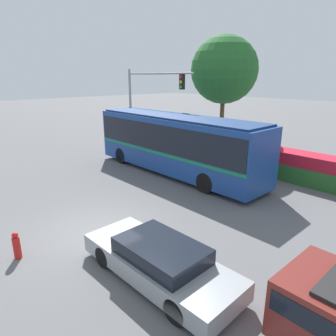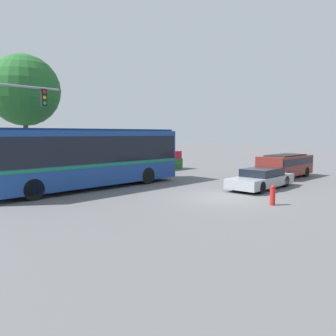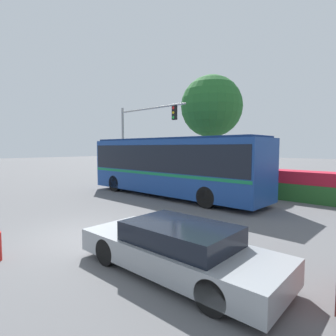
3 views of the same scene
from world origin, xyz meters
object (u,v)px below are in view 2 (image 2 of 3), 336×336
(suv_left_lane, at_px, (285,164))
(street_tree_left, at_px, (24,91))
(sedan_foreground, at_px, (261,179))
(city_bus, at_px, (90,155))
(fire_hydrant, at_px, (273,196))

(suv_left_lane, xyz_separation_m, street_tree_left, (-12.99, 11.29, 4.79))
(sedan_foreground, bearing_deg, city_bus, -48.07)
(city_bus, xyz_separation_m, fire_hydrant, (2.89, -9.37, -1.45))
(city_bus, distance_m, suv_left_lane, 13.20)
(sedan_foreground, relative_size, street_tree_left, 0.60)
(street_tree_left, bearing_deg, city_bus, -78.58)
(sedan_foreground, xyz_separation_m, street_tree_left, (-7.64, 12.43, 5.18))
(suv_left_lane, xyz_separation_m, fire_hydrant, (-8.98, -3.67, -0.51))
(sedan_foreground, distance_m, suv_left_lane, 5.48)
(sedan_foreground, distance_m, street_tree_left, 15.48)
(sedan_foreground, bearing_deg, street_tree_left, -60.08)
(suv_left_lane, bearing_deg, sedan_foreground, 12.59)
(fire_hydrant, bearing_deg, suv_left_lane, 22.26)
(city_bus, relative_size, street_tree_left, 1.40)
(city_bus, relative_size, fire_hydrant, 12.95)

